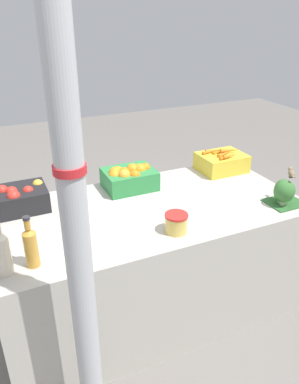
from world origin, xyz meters
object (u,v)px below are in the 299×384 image
(support_pole, at_px, (72,189))
(apple_crate, at_px, (17,198))
(juice_bottle_amber, at_px, (31,246))
(sparrow_bird, at_px, (291,173))
(orange_crate, at_px, (129,177))
(pickle_jar, at_px, (176,223))
(juice_bottle_cloudy, at_px, (1,251))
(broccoli_pile, at_px, (284,192))
(carrot_crate, at_px, (222,162))

(support_pole, bearing_deg, apple_crate, 97.89)
(juice_bottle_amber, height_order, sparrow_bird, juice_bottle_amber)
(apple_crate, bearing_deg, juice_bottle_amber, -90.70)
(orange_crate, height_order, pickle_jar, orange_crate)
(apple_crate, bearing_deg, sparrow_bird, -21.28)
(orange_crate, xyz_separation_m, sparrow_bird, (0.80, -0.58, 0.11))
(juice_bottle_cloudy, xyz_separation_m, juice_bottle_amber, (0.12, 0.00, -0.01))
(orange_crate, xyz_separation_m, juice_bottle_amber, (-0.70, -0.59, 0.03))
(apple_crate, relative_size, orange_crate, 1.00)
(apple_crate, height_order, orange_crate, orange_crate)
(support_pole, bearing_deg, juice_bottle_amber, 111.42)
(broccoli_pile, distance_m, juice_bottle_amber, 1.45)
(sparrow_bird, bearing_deg, apple_crate, 100.81)
(support_pole, xyz_separation_m, broccoli_pile, (1.32, 0.34, -0.43))
(juice_bottle_cloudy, xyz_separation_m, pickle_jar, (0.85, -0.01, -0.06))
(sparrow_bird, bearing_deg, juice_bottle_cloudy, 122.34)
(juice_bottle_cloudy, relative_size, sparrow_bird, 2.25)
(juice_bottle_amber, distance_m, pickle_jar, 0.73)
(support_pole, distance_m, pickle_jar, 0.82)
(orange_crate, relative_size, sparrow_bird, 2.68)
(support_pole, distance_m, apple_crate, 1.05)
(juice_bottle_amber, bearing_deg, carrot_crate, 22.50)
(orange_crate, bearing_deg, pickle_jar, -87.13)
(support_pole, bearing_deg, pickle_jar, 29.58)
(orange_crate, bearing_deg, support_pole, -121.07)
(orange_crate, height_order, carrot_crate, same)
(sparrow_bird, bearing_deg, pickle_jar, 123.59)
(carrot_crate, relative_size, sparrow_bird, 2.68)
(broccoli_pile, relative_size, pickle_jar, 1.78)
(apple_crate, xyz_separation_m, carrot_crate, (1.42, 0.00, -0.00))
(support_pole, distance_m, juice_bottle_amber, 0.56)
(support_pole, relative_size, juice_bottle_amber, 9.95)
(apple_crate, distance_m, orange_crate, 0.69)
(sparrow_bird, bearing_deg, support_pole, 136.74)
(support_pole, height_order, juice_bottle_cloudy, support_pole)
(orange_crate, distance_m, broccoli_pile, 0.96)
(apple_crate, bearing_deg, broccoli_pile, -22.62)
(carrot_crate, xyz_separation_m, pickle_jar, (-0.69, -0.60, -0.02))
(support_pole, bearing_deg, sparrow_bird, 14.65)
(carrot_crate, height_order, pickle_jar, carrot_crate)
(apple_crate, bearing_deg, juice_bottle_cloudy, -102.47)
(pickle_jar, bearing_deg, juice_bottle_amber, 178.96)
(juice_bottle_amber, height_order, pickle_jar, juice_bottle_amber)
(apple_crate, distance_m, sparrow_bird, 1.61)
(juice_bottle_amber, relative_size, pickle_jar, 2.08)
(apple_crate, bearing_deg, support_pole, -82.11)
(orange_crate, bearing_deg, juice_bottle_amber, -140.13)
(broccoli_pile, height_order, sparrow_bird, sparrow_bird)
(apple_crate, height_order, sparrow_bird, sparrow_bird)
(apple_crate, xyz_separation_m, sparrow_bird, (1.50, -0.58, 0.12))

